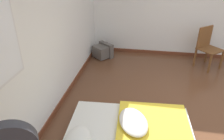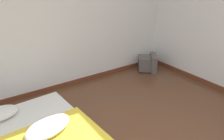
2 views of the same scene
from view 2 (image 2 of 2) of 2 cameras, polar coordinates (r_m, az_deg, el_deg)
wall_back at (r=3.81m, az=-19.10°, el=11.98°), size 7.75×0.08×2.60m
mattress_bed at (r=2.98m, az=-19.50°, el=-16.91°), size 1.50×1.85×0.30m
crt_tv at (r=4.93m, az=9.43°, el=1.81°), size 0.55×0.56×0.36m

